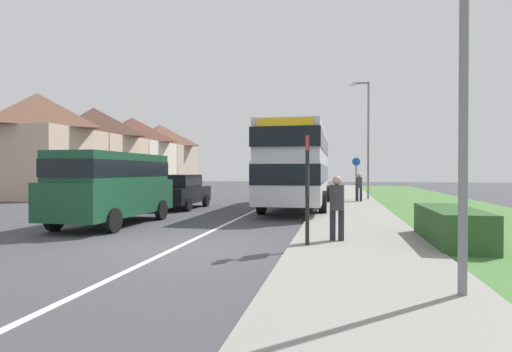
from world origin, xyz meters
The scene contains 14 objects.
ground_plane centered at (0.00, 0.00, 0.00)m, with size 120.00×120.00×0.00m, color #424247.
lane_marking_centre centered at (0.00, 8.00, 0.00)m, with size 0.14×60.00×0.01m, color silver.
pavement_near_side centered at (4.20, 6.00, 0.06)m, with size 3.20×68.00×0.12m, color gray.
grass_verge_seaward centered at (8.50, 6.00, 0.04)m, with size 6.00×68.00×0.08m, color #477538.
roadside_hedge centered at (6.30, 1.57, 0.45)m, with size 1.10×3.25×0.90m, color #2D5128.
double_decker_bus centered at (1.83, 10.62, 2.14)m, with size 2.80×10.44×3.70m.
parked_van_dark_green centered at (-3.62, 3.50, 1.40)m, with size 2.11×5.28×2.36m.
parked_car_black centered at (-3.70, 9.45, 0.89)m, with size 1.95×4.07×1.61m.
pedestrian_at_stop centered at (3.65, 1.13, 0.98)m, with size 0.34×0.34×1.67m.
pedestrian_walking_away centered at (4.81, 14.30, 0.98)m, with size 0.34×0.34×1.67m.
bus_stop_sign centered at (3.00, 0.41, 1.54)m, with size 0.09×0.52×2.60m.
cycle_route_sign centered at (4.66, 14.60, 1.43)m, with size 0.44×0.08×2.52m.
street_lamp_mid centered at (5.32, 16.29, 4.07)m, with size 1.14×0.20×7.05m.
house_terrace_far_side centered at (-15.85, 24.39, 3.47)m, with size 6.63×25.27×6.94m.
Camera 1 is at (3.68, -8.82, 1.78)m, focal length 28.74 mm.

